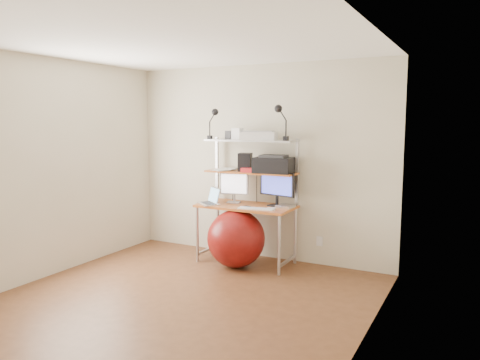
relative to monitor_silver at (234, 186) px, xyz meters
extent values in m
plane|color=brown|center=(0.21, -1.52, -0.96)|extent=(3.60, 3.60, 0.00)
plane|color=white|center=(0.21, -1.52, 1.54)|extent=(3.60, 3.60, 0.00)
plane|color=beige|center=(0.21, 0.28, 0.29)|extent=(3.60, 0.00, 3.60)
plane|color=beige|center=(0.21, -3.32, 0.29)|extent=(3.60, 0.00, 3.60)
plane|color=beige|center=(-1.59, -1.52, 0.29)|extent=(0.00, 3.60, 3.60)
plane|color=beige|center=(2.01, -1.52, 0.29)|extent=(0.00, 3.60, 3.60)
cube|color=#BB6224|center=(0.21, -0.08, -0.23)|extent=(1.20, 0.60, 0.03)
cylinder|color=#B4B4B9|center=(-0.35, -0.34, -0.60)|extent=(0.04, 0.04, 0.71)
cylinder|color=#B4B4B9|center=(-0.35, 0.18, -0.60)|extent=(0.04, 0.04, 0.71)
cylinder|color=#B4B4B9|center=(0.77, -0.34, -0.60)|extent=(0.04, 0.04, 0.71)
cylinder|color=#B4B4B9|center=(0.77, 0.18, -0.60)|extent=(0.04, 0.04, 0.71)
cube|color=#B4B4B9|center=(-0.36, 0.18, 0.19)|extent=(0.03, 0.04, 0.84)
cube|color=#B4B4B9|center=(0.78, 0.18, 0.19)|extent=(0.03, 0.04, 0.84)
cube|color=#BB6224|center=(0.21, 0.05, 0.18)|extent=(1.18, 0.34, 0.02)
cube|color=#B4B4B9|center=(0.21, 0.05, 0.58)|extent=(1.18, 0.34, 0.02)
cube|color=silver|center=(1.06, 0.26, -0.66)|extent=(0.08, 0.01, 0.12)
cube|color=#B0AFB4|center=(0.00, -0.02, -0.21)|extent=(0.19, 0.16, 0.01)
cylinder|color=#B0AFB4|center=(0.00, 0.00, -0.16)|extent=(0.03, 0.03, 0.09)
cube|color=#B0AFB4|center=(0.00, 0.00, 0.03)|extent=(0.37, 0.11, 0.28)
plane|color=white|center=(0.00, -0.02, 0.03)|extent=(0.32, 0.08, 0.33)
cube|color=black|center=(0.57, 0.02, -0.21)|extent=(0.21, 0.18, 0.01)
cylinder|color=black|center=(0.57, 0.04, -0.15)|extent=(0.03, 0.03, 0.11)
cube|color=black|center=(0.57, 0.04, 0.06)|extent=(0.50, 0.15, 0.30)
plane|color=#3D47D0|center=(0.57, 0.02, 0.06)|extent=(0.44, 0.11, 0.45)
cube|color=silver|center=(-0.24, -0.25, -0.21)|extent=(0.37, 0.35, 0.01)
cube|color=#2D2D30|center=(-0.24, -0.25, -0.20)|extent=(0.28, 0.26, 0.00)
cube|color=silver|center=(-0.17, -0.17, -0.11)|extent=(0.28, 0.23, 0.20)
plane|color=#79ACCA|center=(-0.17, -0.17, -0.11)|extent=(0.26, 0.22, 0.27)
cube|color=silver|center=(0.44, -0.27, -0.21)|extent=(0.45, 0.18, 0.01)
cube|color=silver|center=(0.62, -0.23, -0.20)|extent=(0.11, 0.08, 0.03)
cube|color=silver|center=(0.71, -0.02, -0.20)|extent=(0.20, 0.20, 0.04)
cube|color=black|center=(0.27, -0.24, -0.21)|extent=(0.11, 0.16, 0.01)
cube|color=black|center=(0.53, 0.04, 0.29)|extent=(0.49, 0.35, 0.19)
cube|color=#2D2D30|center=(0.53, 0.04, 0.40)|extent=(0.33, 0.26, 0.03)
cube|color=black|center=(0.14, 0.03, 0.31)|extent=(0.19, 0.19, 0.23)
cube|color=red|center=(0.24, -0.05, 0.22)|extent=(0.20, 0.14, 0.05)
cube|color=silver|center=(0.33, 0.03, 0.64)|extent=(0.49, 0.38, 0.10)
cube|color=#B0AFB4|center=(0.33, 0.03, 0.70)|extent=(0.41, 0.30, 0.02)
cube|color=silver|center=(0.03, 0.03, 0.66)|extent=(0.13, 0.11, 0.14)
cube|color=#2D2D30|center=(-0.08, 0.05, 0.65)|extent=(0.14, 0.14, 0.11)
cube|color=black|center=(-0.33, -0.05, 0.62)|extent=(0.05, 0.06, 0.05)
cylinder|color=black|center=(-0.33, -0.05, 0.73)|extent=(0.02, 0.02, 0.17)
sphere|color=black|center=(-0.24, -0.06, 0.94)|extent=(0.09, 0.09, 0.09)
cube|color=black|center=(0.71, -0.01, 0.62)|extent=(0.05, 0.06, 0.05)
cylinder|color=black|center=(0.71, -0.01, 0.74)|extent=(0.02, 0.02, 0.19)
sphere|color=black|center=(0.61, -0.02, 0.97)|extent=(0.09, 0.09, 0.09)
sphere|color=maroon|center=(0.18, -0.29, -0.60)|extent=(0.71, 0.71, 0.71)
cube|color=white|center=(-0.18, 0.07, 0.19)|extent=(0.23, 0.30, 0.00)
cube|color=white|center=(-0.15, 0.00, 0.20)|extent=(0.31, 0.34, 0.00)
cube|color=white|center=(-0.16, 0.09, 0.20)|extent=(0.22, 0.29, 0.00)
cube|color=white|center=(-0.14, 0.05, 0.21)|extent=(0.25, 0.31, 0.00)
camera|label=1|loc=(2.80, -5.22, 0.83)|focal=35.00mm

